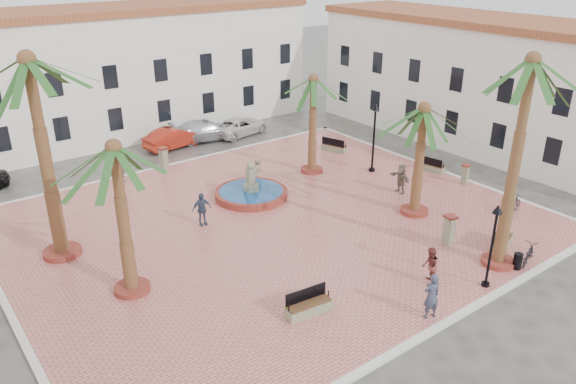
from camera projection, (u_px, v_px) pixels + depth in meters
name	position (u px, v px, depth m)	size (l,w,h in m)	color
ground	(273.00, 224.00, 29.60)	(120.00, 120.00, 0.00)	#56544F
plaza	(273.00, 223.00, 29.57)	(26.00, 22.00, 0.15)	#D6736C
kerb_n	(178.00, 164.00, 37.61)	(26.30, 0.30, 0.16)	silver
kerb_s	(439.00, 327.00, 21.53)	(26.30, 0.30, 0.16)	silver
kerb_e	(434.00, 169.00, 36.73)	(0.30, 22.30, 0.16)	silver
kerb_w	(9.00, 312.00, 22.41)	(0.30, 22.30, 0.16)	silver
building_north	(118.00, 72.00, 42.29)	(30.40, 7.40, 9.50)	white
building_east	(482.00, 82.00, 40.26)	(7.40, 26.40, 9.00)	white
fountain	(251.00, 192.00, 32.34)	(4.19, 4.19, 2.16)	#98372B
palm_nw	(31.00, 83.00, 23.14)	(5.68, 5.68, 9.52)	#98372B
palm_sw	(116.00, 167.00, 21.41)	(4.90, 4.90, 6.72)	#98372B
palm_s	(529.00, 83.00, 22.30)	(4.86, 4.86, 9.59)	#98372B
palm_e	(423.00, 123.00, 28.53)	(4.94, 4.94, 6.17)	#98372B
palm_ne	(313.00, 91.00, 34.03)	(4.66, 4.66, 6.30)	#98372B
bench_s	(309.00, 307.00, 22.09)	(2.00, 0.80, 1.03)	gray
bench_se	(502.00, 242.00, 26.94)	(1.91, 1.07, 0.97)	gray
bench_e	(431.00, 167.00, 36.12)	(0.91, 1.89, 0.96)	gray
bench_ne	(334.00, 147.00, 39.57)	(1.13, 1.95, 0.98)	gray
lamppost_s	(494.00, 232.00, 22.96)	(0.42, 0.42, 3.83)	black
lamppost_e	(375.00, 126.00, 34.98)	(0.49, 0.49, 4.47)	black
bollard_se	(449.00, 229.00, 27.06)	(0.64, 0.64, 1.52)	gray
bollard_n	(164.00, 158.00, 36.16)	(0.63, 0.63, 1.49)	gray
bollard_e	(465.00, 174.00, 33.99)	(0.53, 0.53, 1.25)	gray
litter_bin	(518.00, 261.00, 25.12)	(0.39, 0.39, 0.76)	black
cyclist_a	(431.00, 296.00, 21.60)	(0.71, 0.47, 1.95)	#393E55
bicycle_a	(528.00, 254.00, 25.55)	(0.59, 1.70, 0.89)	black
cyclist_b	(430.00, 266.00, 23.81)	(0.83, 0.65, 1.72)	brown
bicycle_b	(512.00, 204.00, 30.32)	(0.48, 1.68, 1.01)	black
pedestrian_fountain_a	(258.00, 170.00, 34.33)	(0.75, 0.49, 1.53)	#9B8367
pedestrian_fountain_b	(202.00, 209.00, 28.89)	(1.05, 0.44, 1.79)	#37465F
pedestrian_north	(122.00, 167.00, 34.28)	(1.17, 0.67, 1.81)	#535258
pedestrian_east	(401.00, 178.00, 32.73)	(1.62, 0.52, 1.75)	#6D6254
car_red	(174.00, 138.00, 40.56)	(1.58, 4.53, 1.49)	#AF2716
car_silver	(206.00, 130.00, 42.15)	(2.13, 5.23, 1.52)	silver
car_white	(240.00, 126.00, 43.42)	(2.22, 4.81, 1.34)	silver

